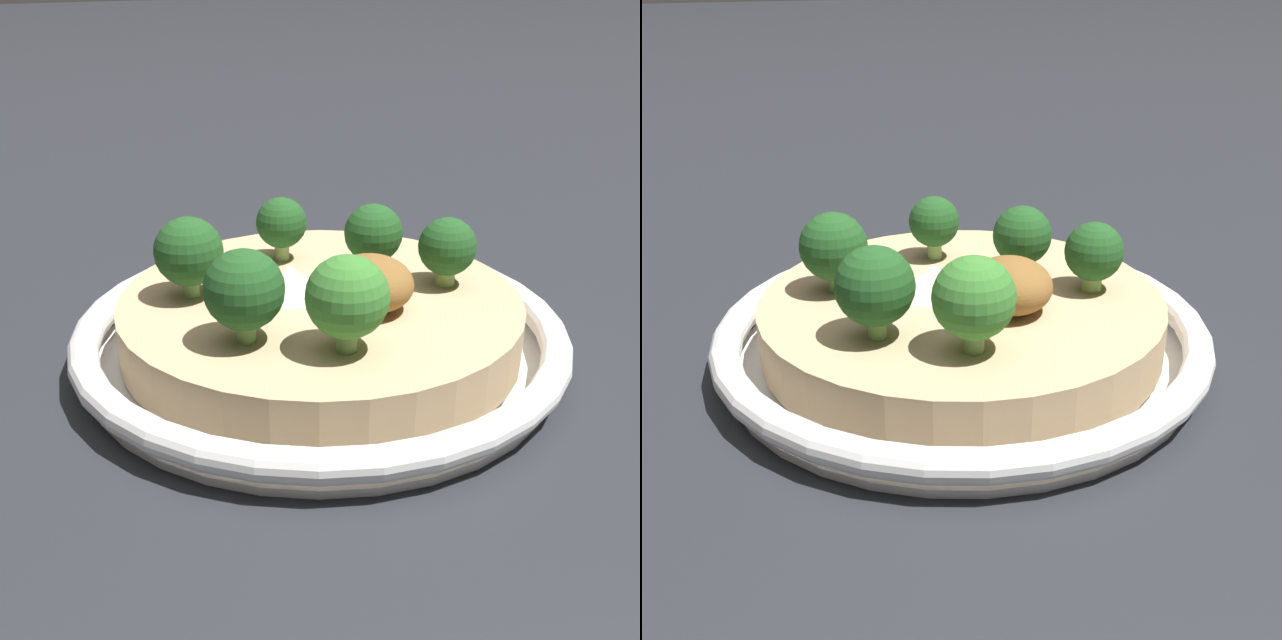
% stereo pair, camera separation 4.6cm
% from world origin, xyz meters
% --- Properties ---
extents(ground_plane, '(6.00, 6.00, 0.00)m').
position_xyz_m(ground_plane, '(0.00, 0.00, 0.00)').
color(ground_plane, '#23262B').
extents(risotto_bowl, '(0.29, 0.29, 0.04)m').
position_xyz_m(risotto_bowl, '(0.00, 0.00, 0.02)').
color(risotto_bowl, white).
rests_on(risotto_bowl, ground_plane).
extents(cheese_sprinkle, '(0.04, 0.04, 0.02)m').
position_xyz_m(cheese_sprinkle, '(0.01, 0.01, 0.05)').
color(cheese_sprinkle, white).
rests_on(cheese_sprinkle, risotto_bowl).
extents(crispy_onion_garnish, '(0.05, 0.05, 0.03)m').
position_xyz_m(crispy_onion_garnish, '(-0.02, -0.02, 0.05)').
color(crispy_onion_garnish, brown).
rests_on(crispy_onion_garnish, risotto_bowl).
extents(broccoli_front_left, '(0.03, 0.03, 0.04)m').
position_xyz_m(broccoli_front_left, '(-0.01, -0.08, 0.06)').
color(broccoli_front_left, '#759E4C').
rests_on(broccoli_front_left, risotto_bowl).
extents(broccoli_left, '(0.04, 0.04, 0.05)m').
position_xyz_m(broccoli_left, '(-0.07, 0.01, 0.07)').
color(broccoli_left, '#668E47').
rests_on(broccoli_left, risotto_bowl).
extents(broccoli_front, '(0.04, 0.04, 0.04)m').
position_xyz_m(broccoli_front, '(0.02, -0.04, 0.06)').
color(broccoli_front, '#759E4C').
rests_on(broccoli_front, risotto_bowl).
extents(broccoli_back_right, '(0.04, 0.04, 0.05)m').
position_xyz_m(broccoli_back_right, '(0.03, 0.07, 0.07)').
color(broccoli_back_right, '#668E47').
rests_on(broccoli_back_right, risotto_bowl).
extents(broccoli_right, '(0.03, 0.03, 0.04)m').
position_xyz_m(broccoli_right, '(0.06, -0.00, 0.06)').
color(broccoli_right, '#84A856').
rests_on(broccoli_right, risotto_bowl).
extents(broccoli_back, '(0.04, 0.04, 0.05)m').
position_xyz_m(broccoli_back, '(-0.04, 0.06, 0.07)').
color(broccoli_back, '#668E47').
rests_on(broccoli_back, risotto_bowl).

